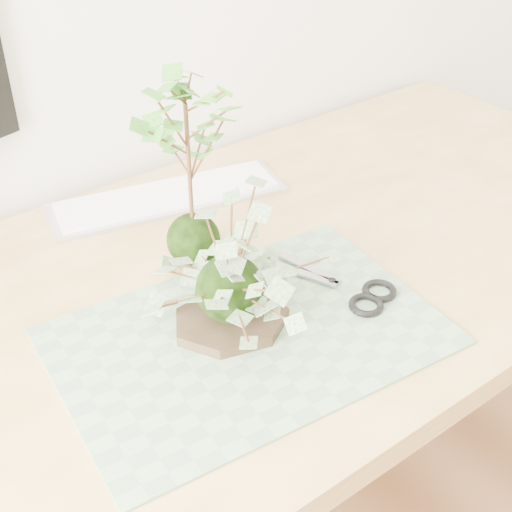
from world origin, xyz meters
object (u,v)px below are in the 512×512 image
(ivy_kokedama, at_px, (229,262))
(maple_kokedama, at_px, (186,118))
(desk, at_px, (233,325))
(keyboard, at_px, (168,197))

(ivy_kokedama, bearing_deg, maple_kokedama, 74.44)
(desk, relative_size, ivy_kokedama, 4.92)
(ivy_kokedama, relative_size, keyboard, 0.80)
(desk, bearing_deg, ivy_kokedama, -126.34)
(desk, height_order, maple_kokedama, maple_kokedama)
(keyboard, bearing_deg, desk, -86.37)
(desk, relative_size, keyboard, 3.93)
(desk, distance_m, maple_kokedama, 0.32)
(ivy_kokedama, distance_m, keyboard, 0.36)
(desk, height_order, ivy_kokedama, ivy_kokedama)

